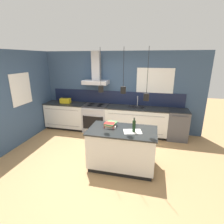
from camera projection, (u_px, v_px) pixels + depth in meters
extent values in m
plane|color=#A87F51|center=(98.00, 159.00, 4.31)|extent=(16.00, 16.00, 0.00)
cube|color=#354C6B|center=(116.00, 92.00, 5.81)|extent=(5.60, 0.06, 2.60)
cube|color=#141C38|center=(115.00, 97.00, 5.82)|extent=(4.42, 0.02, 0.43)
cube|color=white|center=(155.00, 84.00, 5.39)|extent=(1.12, 0.01, 0.96)
cube|color=black|center=(155.00, 84.00, 5.40)|extent=(1.04, 0.01, 0.88)
cube|color=#B5B5BA|center=(96.00, 82.00, 5.60)|extent=(0.80, 0.46, 0.12)
cube|color=#B5B5BA|center=(96.00, 66.00, 5.53)|extent=(0.26, 0.20, 0.90)
cylinder|color=black|center=(100.00, 67.00, 3.51)|extent=(0.01, 0.01, 0.75)
cylinder|color=black|center=(101.00, 89.00, 3.65)|extent=(0.11, 0.11, 0.14)
sphere|color=#F9D18C|center=(101.00, 89.00, 3.65)|extent=(0.06, 0.06, 0.06)
cylinder|color=black|center=(124.00, 67.00, 3.38)|extent=(0.01, 0.01, 0.75)
cylinder|color=black|center=(123.00, 90.00, 3.52)|extent=(0.11, 0.11, 0.14)
sphere|color=#F9D18C|center=(123.00, 90.00, 3.52)|extent=(0.06, 0.06, 0.06)
cylinder|color=black|center=(148.00, 71.00, 3.24)|extent=(0.01, 0.01, 0.86)
cylinder|color=black|center=(146.00, 97.00, 3.39)|extent=(0.11, 0.11, 0.14)
sphere|color=#F9D18C|center=(146.00, 97.00, 3.39)|extent=(0.06, 0.06, 0.06)
cube|color=#354C6B|center=(25.00, 97.00, 5.11)|extent=(0.06, 3.80, 2.60)
cube|color=white|center=(21.00, 89.00, 4.89)|extent=(0.01, 0.76, 0.88)
cube|color=black|center=(21.00, 89.00, 4.89)|extent=(0.01, 0.68, 0.80)
cube|color=black|center=(68.00, 126.00, 6.27)|extent=(1.32, 0.56, 0.09)
cube|color=silver|center=(67.00, 115.00, 6.11)|extent=(1.36, 0.62, 0.79)
cube|color=gray|center=(61.00, 110.00, 5.73)|extent=(1.20, 0.01, 0.01)
cube|color=gray|center=(63.00, 125.00, 5.90)|extent=(1.20, 0.01, 0.01)
cube|color=#232626|center=(66.00, 103.00, 5.98)|extent=(1.39, 0.64, 0.03)
cube|color=black|center=(136.00, 133.00, 5.73)|extent=(1.85, 0.56, 0.09)
cube|color=silver|center=(136.00, 120.00, 5.57)|extent=(1.90, 0.62, 0.79)
cube|color=gray|center=(135.00, 115.00, 5.19)|extent=(1.68, 0.01, 0.01)
cube|color=gray|center=(135.00, 132.00, 5.36)|extent=(1.68, 0.01, 0.01)
cube|color=#232626|center=(137.00, 108.00, 5.45)|extent=(1.93, 0.64, 0.03)
cube|color=#262628|center=(137.00, 107.00, 5.49)|extent=(0.48, 0.34, 0.01)
cylinder|color=#B5B5BA|center=(138.00, 101.00, 5.56)|extent=(0.02, 0.02, 0.31)
sphere|color=#B5B5BA|center=(138.00, 96.00, 5.51)|extent=(0.03, 0.03, 0.03)
cylinder|color=#B5B5BA|center=(138.00, 97.00, 5.46)|extent=(0.02, 0.12, 0.02)
cube|color=#B5B5BA|center=(96.00, 118.00, 5.88)|extent=(0.79, 0.62, 0.87)
cube|color=black|center=(93.00, 123.00, 5.60)|extent=(0.68, 0.02, 0.44)
cylinder|color=#B5B5BA|center=(92.00, 116.00, 5.51)|extent=(0.59, 0.02, 0.02)
cube|color=#B5B5BA|center=(92.00, 110.00, 5.47)|extent=(0.68, 0.02, 0.07)
cube|color=#2D2D30|center=(96.00, 105.00, 5.75)|extent=(0.79, 0.60, 0.04)
cylinder|color=black|center=(92.00, 104.00, 5.88)|extent=(0.17, 0.17, 0.00)
cylinder|color=black|center=(101.00, 104.00, 5.81)|extent=(0.17, 0.17, 0.00)
cylinder|color=black|center=(90.00, 105.00, 5.68)|extent=(0.17, 0.17, 0.00)
cylinder|color=black|center=(99.00, 106.00, 5.61)|extent=(0.17, 0.17, 0.00)
cube|color=#4C4C51|center=(177.00, 125.00, 5.30)|extent=(0.59, 0.62, 0.89)
cube|color=black|center=(179.00, 110.00, 5.17)|extent=(0.59, 0.62, 0.02)
cylinder|color=#4C4C51|center=(180.00, 117.00, 4.88)|extent=(0.44, 0.02, 0.02)
cube|color=black|center=(122.00, 164.00, 4.03)|extent=(1.37, 0.77, 0.09)
cube|color=silver|center=(122.00, 147.00, 3.89)|extent=(1.43, 0.80, 0.79)
cube|color=#232626|center=(122.00, 130.00, 3.77)|extent=(1.48, 0.85, 0.03)
cylinder|color=#193319|center=(134.00, 126.00, 3.63)|extent=(0.07, 0.07, 0.25)
cylinder|color=#193319|center=(134.00, 120.00, 3.58)|extent=(0.03, 0.03, 0.06)
cylinder|color=#262628|center=(134.00, 118.00, 3.57)|extent=(0.03, 0.03, 0.01)
cube|color=silver|center=(111.00, 126.00, 3.94)|extent=(0.29, 0.34, 0.04)
cube|color=olive|center=(110.00, 125.00, 3.91)|extent=(0.22, 0.33, 0.03)
cube|color=#4C7F4C|center=(111.00, 123.00, 3.91)|extent=(0.27, 0.32, 0.03)
cube|color=red|center=(110.00, 125.00, 3.88)|extent=(0.22, 0.16, 0.10)
cube|color=white|center=(109.00, 127.00, 3.81)|extent=(0.13, 0.01, 0.05)
cube|color=silver|center=(133.00, 132.00, 3.67)|extent=(0.43, 0.35, 0.01)
cube|color=gold|center=(65.00, 101.00, 5.96)|extent=(0.34, 0.18, 0.16)
cylinder|color=black|center=(65.00, 98.00, 5.93)|extent=(0.20, 0.02, 0.02)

